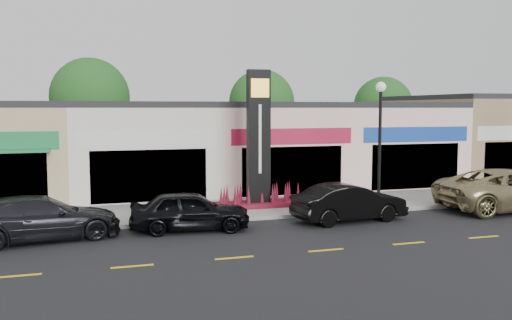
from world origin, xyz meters
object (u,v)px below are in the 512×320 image
at_px(pylon_sign, 259,159).
at_px(car_black_sedan, 190,211).
at_px(lamp_east_near, 380,132).
at_px(car_black_conv, 349,203).
at_px(car_gold_suv, 512,190).
at_px(car_dark_sedan, 40,218).

relative_size(pylon_sign, car_black_sedan, 1.37).
distance_m(lamp_east_near, pylon_sign, 5.42).
bearing_deg(pylon_sign, lamp_east_near, -18.75).
bearing_deg(lamp_east_near, pylon_sign, 161.25).
xyz_separation_m(car_black_conv, car_gold_suv, (7.87, -0.01, 0.16)).
bearing_deg(car_dark_sedan, lamp_east_near, -93.91).
bearing_deg(car_black_sedan, pylon_sign, -42.06).
distance_m(pylon_sign, car_black_sedan, 5.06).
distance_m(pylon_sign, car_black_conv, 4.61).
bearing_deg(car_gold_suv, lamp_east_near, 76.71).
bearing_deg(pylon_sign, car_black_conv, -51.26).
height_order(pylon_sign, car_gold_suv, pylon_sign).
relative_size(lamp_east_near, pylon_sign, 0.91).
bearing_deg(car_black_conv, car_dark_sedan, 82.83).
height_order(car_dark_sedan, car_black_conv, car_dark_sedan).
height_order(car_dark_sedan, car_black_sedan, car_dark_sedan).
relative_size(lamp_east_near, car_gold_suv, 0.83).
bearing_deg(car_black_conv, car_black_sedan, 82.13).
xyz_separation_m(pylon_sign, car_black_sedan, (-3.62, -3.19, -1.53)).
xyz_separation_m(car_black_sedan, car_black_conv, (6.35, -0.21, 0.01)).
height_order(pylon_sign, car_black_sedan, pylon_sign).
bearing_deg(pylon_sign, car_black_sedan, -138.64).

